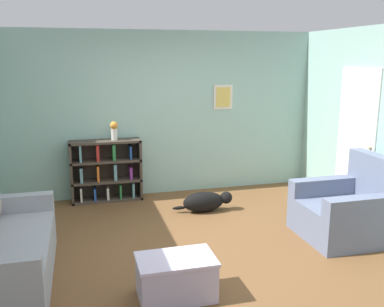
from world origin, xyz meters
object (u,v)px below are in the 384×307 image
at_px(couch, 1,253).
at_px(dog, 206,201).
at_px(coffee_table, 176,276).
at_px(bookshelf, 106,171).
at_px(recliner_chair, 350,210).
at_px(vase, 114,130).

bearing_deg(couch, dog, 29.53).
height_order(couch, coffee_table, couch).
bearing_deg(couch, coffee_table, -23.01).
distance_m(couch, coffee_table, 1.74).
height_order(couch, bookshelf, bookshelf).
distance_m(coffee_table, dog, 2.29).
distance_m(recliner_chair, vase, 3.52).
xyz_separation_m(bookshelf, vase, (0.14, -0.02, 0.64)).
height_order(recliner_chair, vase, vase).
relative_size(recliner_chair, coffee_table, 1.46).
xyz_separation_m(couch, bookshelf, (1.17, 2.32, 0.15)).
bearing_deg(coffee_table, recliner_chair, 18.81).
bearing_deg(vase, couch, -119.75).
distance_m(coffee_table, vase, 3.12).
bearing_deg(bookshelf, dog, -33.67).
xyz_separation_m(recliner_chair, dog, (-1.47, 1.29, -0.19)).
height_order(recliner_chair, dog, recliner_chair).
relative_size(couch, coffee_table, 2.57).
bearing_deg(coffee_table, vase, 95.48).
xyz_separation_m(bookshelf, recliner_chair, (2.82, -2.18, -0.13)).
height_order(couch, recliner_chair, recliner_chair).
bearing_deg(coffee_table, dog, 66.49).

